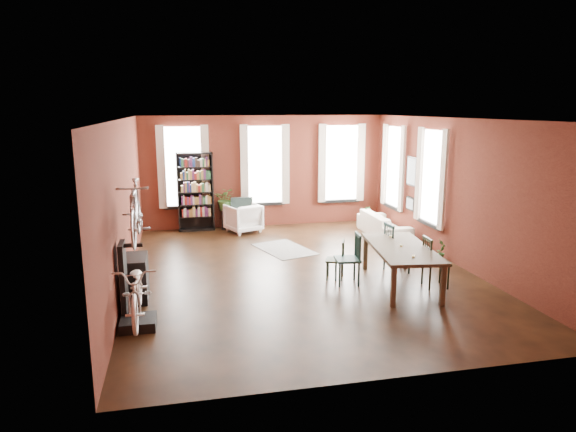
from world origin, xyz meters
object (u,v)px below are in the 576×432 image
object	(u,v)px
dining_chair_d	(397,248)
bookshelf	(196,192)
bike_trainer	(139,323)
dining_chair_b	(335,260)
cream_sofa	(384,221)
console_table	(136,278)
dining_chair_c	(436,262)
plant_stand	(226,219)
dining_table	(400,266)
bicycle_floor	(136,264)
dining_chair_a	(347,259)
white_armchair	(243,217)

from	to	relation	value
dining_chair_d	bookshelf	xyz separation A→B (m)	(-4.00, 4.70, 0.58)
bike_trainer	dining_chair_d	bearing A→B (deg)	19.19
dining_chair_b	cream_sofa	size ratio (longest dim) A/B	0.38
dining_chair_d	console_table	xyz separation A→B (m)	(-5.28, -0.50, -0.12)
console_table	cream_sofa	bearing A→B (deg)	29.33
dining_chair_c	plant_stand	size ratio (longest dim) A/B	1.83
dining_chair_c	dining_chair_d	bearing A→B (deg)	22.46
dining_chair_d	console_table	distance (m)	5.30
dining_table	dining_chair_b	world-z (taller)	dining_chair_b
bike_trainer	bicycle_floor	distance (m)	0.97
dining_chair_a	white_armchair	xyz separation A→B (m)	(-1.45, 4.73, -0.07)
dining_chair_b	bicycle_floor	xyz separation A→B (m)	(-3.74, -1.64, 0.65)
bookshelf	bike_trainer	distance (m)	6.68
bicycle_floor	dining_chair_b	bearing A→B (deg)	22.40
dining_chair_c	bookshelf	world-z (taller)	bookshelf
bicycle_floor	dining_chair_a	bearing A→B (deg)	17.21
dining_chair_a	bike_trainer	distance (m)	4.12
dining_table	dining_chair_c	xyz separation A→B (m)	(0.64, -0.20, 0.10)
white_armchair	bike_trainer	xyz separation A→B (m)	(-2.44, -6.01, -0.35)
dining_chair_c	console_table	distance (m)	5.64
bicycle_floor	dining_table	bearing A→B (deg)	10.05
console_table	white_armchair	bearing A→B (deg)	61.64
dining_chair_c	bike_trainer	bearing A→B (deg)	102.18
dining_chair_d	bicycle_floor	distance (m)	5.49
dining_table	console_table	distance (m)	4.98
cream_sofa	console_table	xyz separation A→B (m)	(-6.23, -3.50, -0.01)
dining_table	dining_chair_b	size ratio (longest dim) A/B	2.91
cream_sofa	bike_trainer	xyz separation A→B (m)	(-6.12, -4.79, -0.33)
bookshelf	dining_table	bearing A→B (deg)	-56.28
dining_chair_c	white_armchair	world-z (taller)	dining_chair_c
dining_table	dining_chair_b	bearing A→B (deg)	156.91
white_armchair	plant_stand	size ratio (longest dim) A/B	1.61
dining_chair_d	cream_sofa	size ratio (longest dim) A/B	0.50
cream_sofa	dining_chair_b	bearing A→B (deg)	143.15
dining_table	dining_chair_c	size ratio (longest dim) A/B	2.35
dining_table	dining_chair_d	distance (m)	0.90
dining_chair_a	white_armchair	bearing A→B (deg)	-156.60
bike_trainer	bookshelf	bearing A→B (deg)	79.75
plant_stand	bicycle_floor	size ratio (longest dim) A/B	0.30
white_armchair	plant_stand	xyz separation A→B (m)	(-0.43, 0.48, -0.16)
dining_chair_d	dining_table	bearing A→B (deg)	158.33
dining_chair_d	dining_chair_b	bearing A→B (deg)	95.18
dining_table	dining_chair_a	xyz separation A→B (m)	(-0.97, 0.32, 0.11)
white_armchair	bicycle_floor	xyz separation A→B (m)	(-2.43, -6.03, 0.62)
bookshelf	dining_chair_b	bearing A→B (deg)	-62.12
cream_sofa	dining_table	bearing A→B (deg)	161.84
cream_sofa	plant_stand	xyz separation A→B (m)	(-4.11, 1.70, -0.14)
dining_table	console_table	size ratio (longest dim) A/B	2.89
white_armchair	plant_stand	bearing A→B (deg)	-70.11
bicycle_floor	bike_trainer	bearing A→B (deg)	131.05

